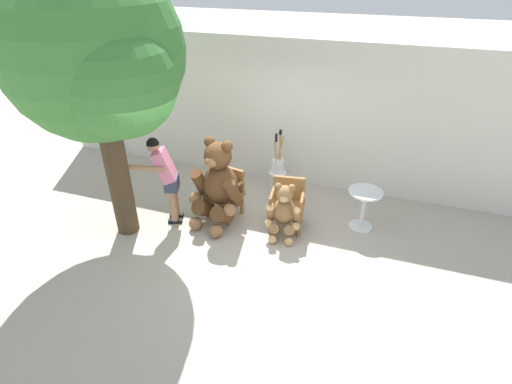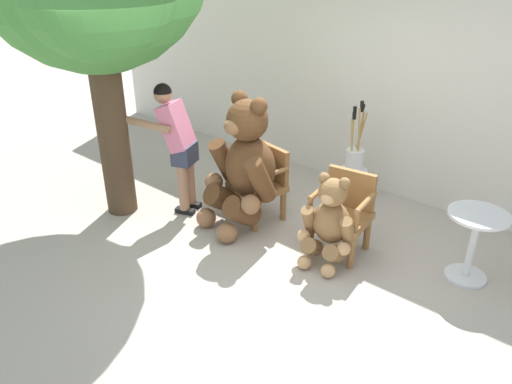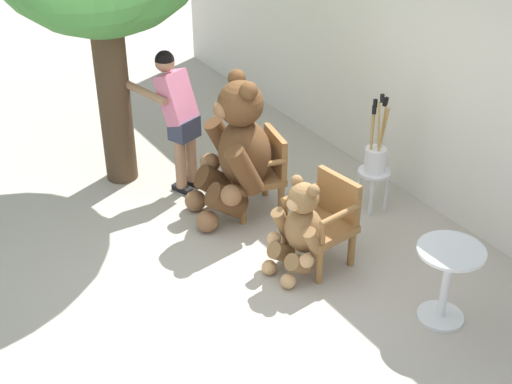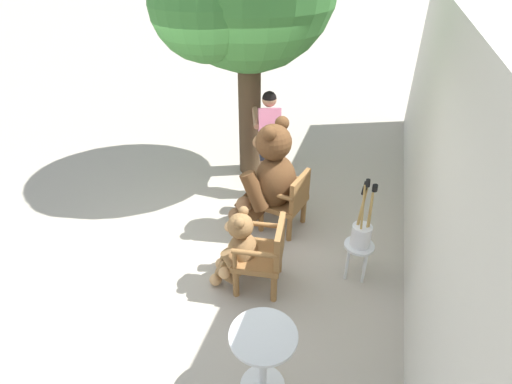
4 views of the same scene
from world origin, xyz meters
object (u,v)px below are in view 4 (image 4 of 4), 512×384
wooden_chair_left (288,199)px  teddy_bear_small (238,248)px  wooden_chair_right (264,253)px  white_stool (358,252)px  teddy_bear_large (270,176)px  person_visitor (269,137)px  round_side_table (263,356)px  brush_bucket (362,231)px

wooden_chair_left → teddy_bear_small: teddy_bear_small is taller
wooden_chair_right → white_stool: 1.10m
teddy_bear_large → person_visitor: person_visitor is taller
person_visitor → round_side_table: person_visitor is taller
wooden_chair_left → teddy_bear_large: 0.39m
wooden_chair_right → brush_bucket: bearing=114.9°
teddy_bear_small → brush_bucket: 1.38m
round_side_table → person_visitor: bearing=-165.1°
teddy_bear_small → person_visitor: (-1.99, -0.21, 0.45)m
teddy_bear_large → white_stool: 1.48m
wooden_chair_left → person_visitor: bearing=-149.8°
teddy_bear_small → brush_bucket: brush_bucket is taller
wooden_chair_right → teddy_bear_small: teddy_bear_small is taller
wooden_chair_left → round_side_table: 2.36m
wooden_chair_left → round_side_table: bearing=8.6°
wooden_chair_right → white_stool: bearing=114.9°
teddy_bear_large → round_side_table: size_ratio=2.14×
teddy_bear_small → white_stool: bearing=110.3°
teddy_bear_large → wooden_chair_left: bearing=83.5°
teddy_bear_small → round_side_table: (1.20, 0.64, -0.02)m
teddy_bear_small → white_stool: (-0.48, 1.28, -0.12)m
wooden_chair_right → round_side_table: wooden_chair_right is taller
wooden_chair_left → brush_bucket: (0.65, 0.99, 0.19)m
wooden_chair_right → round_side_table: 1.27m
wooden_chair_left → white_stool: bearing=56.7°
white_stool → brush_bucket: brush_bucket is taller
teddy_bear_large → white_stool: (0.68, 1.25, -0.40)m
wooden_chair_right → white_stool: size_ratio=1.87×
wooden_chair_left → teddy_bear_large: bearing=-96.5°
teddy_bear_small → teddy_bear_large: bearing=178.5°
person_visitor → brush_bucket: size_ratio=1.77×
brush_bucket → round_side_table: brush_bucket is taller
teddy_bear_small → wooden_chair_right: bearing=92.9°
wooden_chair_right → white_stool: (-0.46, 0.99, -0.11)m
white_stool → teddy_bear_large: bearing=-118.6°
round_side_table → brush_bucket: bearing=159.1°
teddy_bear_large → white_stool: bearing=61.4°
teddy_bear_small → white_stool: size_ratio=2.09×
teddy_bear_small → person_visitor: bearing=-174.0°
teddy_bear_small → wooden_chair_left: bearing=165.5°
brush_bucket → round_side_table: bearing=-20.9°
teddy_bear_small → person_visitor: size_ratio=0.62×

